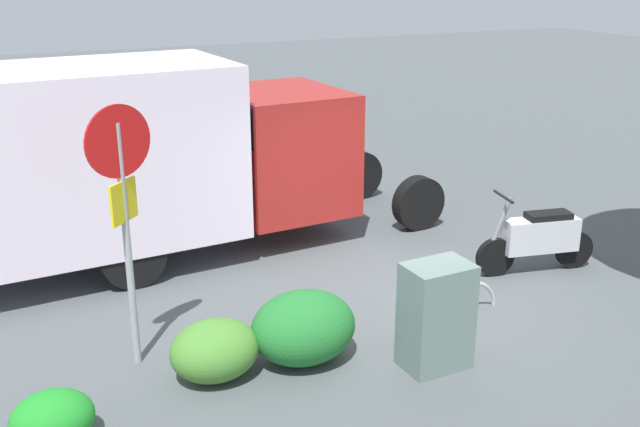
{
  "coord_description": "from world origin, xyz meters",
  "views": [
    {
      "loc": [
        4.94,
        7.63,
        4.3
      ],
      "look_at": [
        1.07,
        -0.54,
        1.14
      ],
      "focal_mm": 41.24,
      "sensor_mm": 36.0,
      "label": 1
    }
  ],
  "objects_px": {
    "stop_sign": "(123,198)",
    "utility_cabinet": "(436,316)",
    "motorcycle": "(539,237)",
    "box_truck_near": "(145,153)",
    "bike_rack_hoop": "(469,312)"
  },
  "relations": [
    {
      "from": "stop_sign",
      "to": "utility_cabinet",
      "type": "distance_m",
      "value": 3.57
    },
    {
      "from": "motorcycle",
      "to": "stop_sign",
      "type": "distance_m",
      "value": 5.94
    },
    {
      "from": "utility_cabinet",
      "to": "box_truck_near",
      "type": "bearing_deg",
      "value": -65.15
    },
    {
      "from": "box_truck_near",
      "to": "bike_rack_hoop",
      "type": "bearing_deg",
      "value": -51.68
    },
    {
      "from": "utility_cabinet",
      "to": "bike_rack_hoop",
      "type": "distance_m",
      "value": 1.56
    },
    {
      "from": "motorcycle",
      "to": "utility_cabinet",
      "type": "distance_m",
      "value": 3.2
    },
    {
      "from": "motorcycle",
      "to": "bike_rack_hoop",
      "type": "distance_m",
      "value": 1.87
    },
    {
      "from": "motorcycle",
      "to": "bike_rack_hoop",
      "type": "xyz_separation_m",
      "value": [
        1.66,
        0.67,
        -0.52
      ]
    },
    {
      "from": "stop_sign",
      "to": "utility_cabinet",
      "type": "bearing_deg",
      "value": 153.72
    },
    {
      "from": "utility_cabinet",
      "to": "stop_sign",
      "type": "bearing_deg",
      "value": -26.28
    },
    {
      "from": "motorcycle",
      "to": "utility_cabinet",
      "type": "xyz_separation_m",
      "value": [
        2.8,
        1.55,
        0.09
      ]
    },
    {
      "from": "box_truck_near",
      "to": "motorcycle",
      "type": "distance_m",
      "value": 5.81
    },
    {
      "from": "motorcycle",
      "to": "utility_cabinet",
      "type": "relative_size",
      "value": 1.48
    },
    {
      "from": "motorcycle",
      "to": "bike_rack_hoop",
      "type": "relative_size",
      "value": 2.11
    },
    {
      "from": "stop_sign",
      "to": "utility_cabinet",
      "type": "xyz_separation_m",
      "value": [
        -2.97,
        1.47,
        -1.34
      ]
    }
  ]
}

